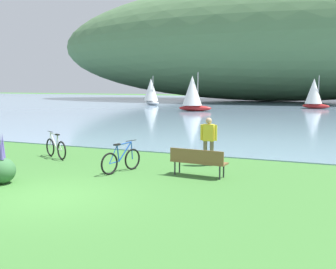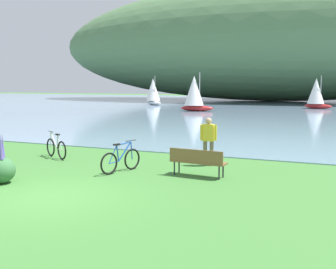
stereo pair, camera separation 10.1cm
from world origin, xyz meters
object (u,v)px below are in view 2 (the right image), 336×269
sailboat_nearest_to_shore (194,93)px  sailboat_far_off (153,91)px  bicycle_beside_path (121,160)px  park_bench_near_camera (197,160)px  bicycle_leaning_near_bench (56,148)px  sailboat_toward_hillside (316,93)px  person_at_shoreline (208,138)px

sailboat_nearest_to_shore → sailboat_far_off: bearing=134.0°
bicycle_beside_path → sailboat_far_off: sailboat_far_off is taller
park_bench_near_camera → bicycle_leaning_near_bench: (-6.23, 0.94, -0.12)m
sailboat_toward_hillside → person_at_shoreline: bearing=-91.4°
park_bench_near_camera → person_at_shoreline: bearing=97.6°
park_bench_near_camera → bicycle_beside_path: (-2.53, -0.37, -0.12)m
person_at_shoreline → park_bench_near_camera: bearing=-82.4°
sailboat_nearest_to_shore → sailboat_far_off: (-9.62, 9.97, -0.06)m
bicycle_leaning_near_bench → sailboat_toward_hillside: (6.91, 38.24, 1.44)m
park_bench_near_camera → bicycle_beside_path: 2.56m
park_bench_near_camera → person_at_shoreline: person_at_shoreline is taller
person_at_shoreline → sailboat_nearest_to_shore: 29.30m
bicycle_beside_path → sailboat_toward_hillside: 39.70m
bicycle_beside_path → sailboat_far_off: 43.40m
bicycle_leaning_near_bench → bicycle_beside_path: size_ratio=0.93×
bicycle_beside_path → person_at_shoreline: (2.28, 2.23, 0.58)m
park_bench_near_camera → bicycle_leaning_near_bench: bearing=171.4°
bicycle_leaning_near_bench → sailboat_far_off: 40.78m
park_bench_near_camera → sailboat_toward_hillside: bearing=89.0°
bicycle_leaning_near_bench → person_at_shoreline: bearing=8.7°
sailboat_far_off → bicycle_beside_path: bearing=-65.7°
bicycle_leaning_near_bench → sailboat_far_off: sailboat_far_off is taller
person_at_shoreline → sailboat_toward_hillside: sailboat_toward_hillside is taller
person_at_shoreline → bicycle_leaning_near_bench: bearing=-171.3°
park_bench_near_camera → person_at_shoreline: size_ratio=1.07×
sailboat_far_off → person_at_shoreline: bearing=-61.7°
park_bench_near_camera → sailboat_toward_hillside: 39.20m
bicycle_leaning_near_bench → sailboat_far_off: bearing=110.3°
park_bench_near_camera → sailboat_far_off: (-20.36, 39.16, 1.38)m
bicycle_leaning_near_bench → person_at_shoreline: (5.98, 0.92, 0.58)m
bicycle_beside_path → sailboat_toward_hillside: bearing=85.3°
bicycle_leaning_near_bench → sailboat_nearest_to_shore: 28.66m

